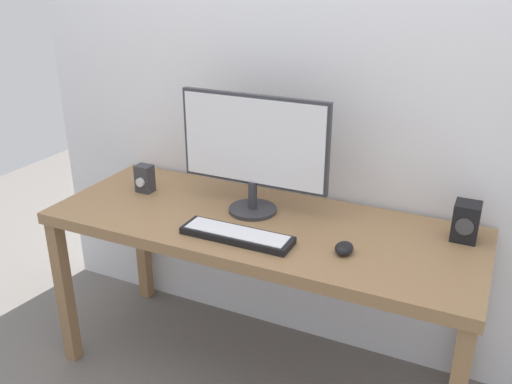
{
  "coord_description": "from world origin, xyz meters",
  "views": [
    {
      "loc": [
        0.82,
        -1.76,
        1.68
      ],
      "look_at": [
        -0.02,
        0.0,
        0.86
      ],
      "focal_mm": 38.54,
      "sensor_mm": 36.0,
      "label": 1
    }
  ],
  "objects_px": {
    "keyboard_primary": "(237,235)",
    "speaker_right": "(466,222)",
    "monitor": "(253,148)",
    "desk": "(261,238)",
    "mouse": "(344,248)",
    "audio_controller": "(145,179)"
  },
  "relations": [
    {
      "from": "keyboard_primary",
      "to": "speaker_right",
      "type": "xyz_separation_m",
      "value": [
        0.75,
        0.35,
        0.06
      ]
    },
    {
      "from": "monitor",
      "to": "keyboard_primary",
      "type": "xyz_separation_m",
      "value": [
        0.05,
        -0.25,
        -0.26
      ]
    },
    {
      "from": "desk",
      "to": "keyboard_primary",
      "type": "relative_size",
      "value": 4.01
    },
    {
      "from": "mouse",
      "to": "desk",
      "type": "bearing_deg",
      "value": 161.66
    },
    {
      "from": "audio_controller",
      "to": "keyboard_primary",
      "type": "bearing_deg",
      "value": -21.57
    },
    {
      "from": "desk",
      "to": "mouse",
      "type": "height_order",
      "value": "mouse"
    },
    {
      "from": "desk",
      "to": "audio_controller",
      "type": "relative_size",
      "value": 13.96
    },
    {
      "from": "monitor",
      "to": "speaker_right",
      "type": "bearing_deg",
      "value": 7.4
    },
    {
      "from": "audio_controller",
      "to": "monitor",
      "type": "bearing_deg",
      "value": 2.32
    },
    {
      "from": "monitor",
      "to": "speaker_right",
      "type": "xyz_separation_m",
      "value": [
        0.8,
        0.1,
        -0.2
      ]
    },
    {
      "from": "mouse",
      "to": "speaker_right",
      "type": "height_order",
      "value": "speaker_right"
    },
    {
      "from": "mouse",
      "to": "audio_controller",
      "type": "bearing_deg",
      "value": 168.32
    },
    {
      "from": "desk",
      "to": "speaker_right",
      "type": "distance_m",
      "value": 0.77
    },
    {
      "from": "mouse",
      "to": "audio_controller",
      "type": "relative_size",
      "value": 0.69
    },
    {
      "from": "monitor",
      "to": "keyboard_primary",
      "type": "relative_size",
      "value": 1.45
    },
    {
      "from": "desk",
      "to": "audio_controller",
      "type": "xyz_separation_m",
      "value": [
        -0.59,
        0.05,
        0.13
      ]
    },
    {
      "from": "keyboard_primary",
      "to": "mouse",
      "type": "bearing_deg",
      "value": 9.11
    },
    {
      "from": "monitor",
      "to": "audio_controller",
      "type": "bearing_deg",
      "value": -177.68
    },
    {
      "from": "desk",
      "to": "speaker_right",
      "type": "relative_size",
      "value": 11.88
    },
    {
      "from": "mouse",
      "to": "speaker_right",
      "type": "xyz_separation_m",
      "value": [
        0.37,
        0.29,
        0.05
      ]
    },
    {
      "from": "mouse",
      "to": "audio_controller",
      "type": "distance_m",
      "value": 0.97
    },
    {
      "from": "desk",
      "to": "keyboard_primary",
      "type": "bearing_deg",
      "value": -95.56
    }
  ]
}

